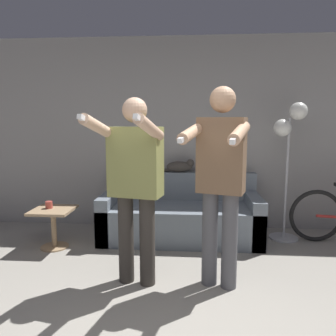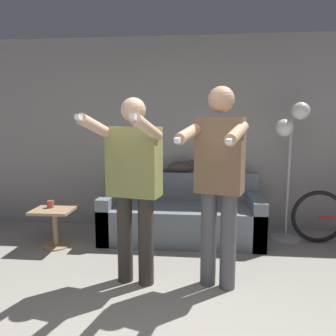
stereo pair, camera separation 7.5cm
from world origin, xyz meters
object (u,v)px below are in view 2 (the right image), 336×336
at_px(couch, 181,217).
at_px(person_left, 134,178).
at_px(floor_lamp, 291,137).
at_px(side_table, 55,219).
at_px(person_right, 219,175).
at_px(cat, 182,166).
at_px(cup, 51,204).

bearing_deg(couch, person_left, -106.50).
distance_m(floor_lamp, side_table, 2.99).
height_order(person_right, side_table, person_right).
bearing_deg(floor_lamp, person_left, -142.47).
relative_size(person_left, side_table, 3.59).
bearing_deg(floor_lamp, side_table, -169.66).
xyz_separation_m(cat, side_table, (-1.46, -0.73, -0.55)).
bearing_deg(side_table, cat, 26.77).
distance_m(couch, cup, 1.60).
height_order(person_left, cat, person_left).
relative_size(person_right, side_table, 3.78).
distance_m(couch, cat, 0.68).
height_order(cat, side_table, cat).
bearing_deg(couch, cat, 92.68).
bearing_deg(floor_lamp, cat, 170.42).
bearing_deg(cup, cat, 25.18).
xyz_separation_m(person_right, cat, (-0.40, 1.52, -0.13)).
bearing_deg(cat, floor_lamp, -9.58).
bearing_deg(cat, person_right, -75.20).
xyz_separation_m(cat, cup, (-1.51, -0.71, -0.37)).
relative_size(couch, cup, 23.85).
bearing_deg(person_right, side_table, 174.41).
relative_size(person_right, cat, 3.76).
bearing_deg(person_left, person_right, 11.91).
relative_size(person_left, floor_lamp, 0.99).
height_order(couch, person_left, person_left).
distance_m(floor_lamp, cup, 2.99).
xyz_separation_m(couch, person_right, (0.39, -1.22, 0.74)).
height_order(person_right, cat, person_right).
bearing_deg(cup, floor_lamp, 9.68).
distance_m(side_table, cup, 0.18).
bearing_deg(couch, cup, -164.96).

